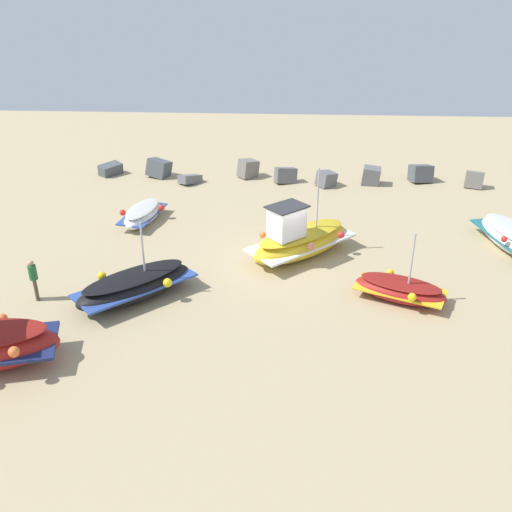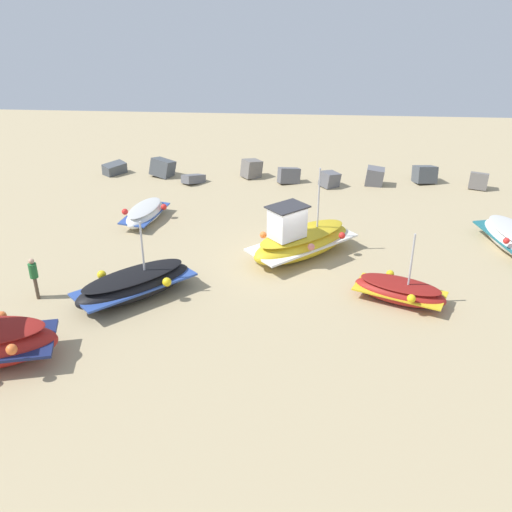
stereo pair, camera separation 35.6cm
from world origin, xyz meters
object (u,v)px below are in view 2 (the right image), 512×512
Objects in this scene: fishing_boat_1 at (300,240)px; fishing_boat_5 at (400,291)px; fishing_boat_0 at (135,284)px; fishing_boat_2 at (145,213)px; person_walking at (34,275)px.

fishing_boat_5 is at bearing 94.84° from fishing_boat_1.
fishing_boat_2 is (-1.52, 7.59, -0.13)m from fishing_boat_0.
fishing_boat_1 is 5.35m from fishing_boat_5.
fishing_boat_5 is at bearing 139.31° from fishing_boat_0.
fishing_boat_5 is (10.41, 0.46, -0.12)m from fishing_boat_0.
fishing_boat_2 is 0.96× the size of fishing_boat_5.
fishing_boat_2 is at bearing -7.62° from fishing_boat_5.
fishing_boat_0 is 0.92× the size of fishing_boat_1.
fishing_boat_2 is at bearing -121.92° from fishing_boat_0.
fishing_boat_5 reaches higher than fishing_boat_2.
fishing_boat_2 is at bearing -65.56° from fishing_boat_1.
person_walking is at bearing -37.77° from fishing_boat_0.
fishing_boat_1 reaches higher than fishing_boat_2.
fishing_boat_5 is 2.23× the size of person_walking.
fishing_boat_0 reaches higher than fishing_boat_5.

